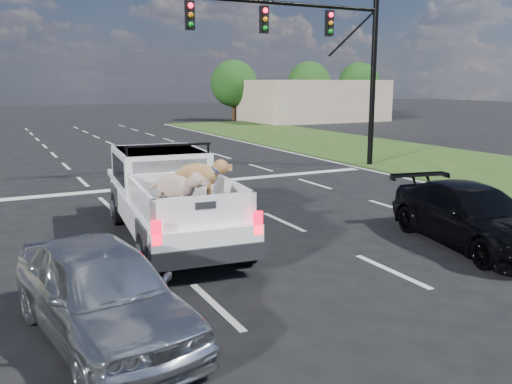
% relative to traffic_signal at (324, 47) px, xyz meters
% --- Properties ---
extents(ground, '(160.00, 160.00, 0.00)m').
position_rel_traffic_signal_xyz_m(ground, '(-7.20, -10.50, -4.73)').
color(ground, black).
rests_on(ground, ground).
extents(road_markings, '(17.75, 60.00, 0.01)m').
position_rel_traffic_signal_xyz_m(road_markings, '(-7.20, -3.94, -4.72)').
color(road_markings, silver).
rests_on(road_markings, ground).
extents(traffic_signal, '(9.11, 0.31, 7.00)m').
position_rel_traffic_signal_xyz_m(traffic_signal, '(0.00, 0.00, 0.00)').
color(traffic_signal, black).
rests_on(traffic_signal, ground).
extents(building_right, '(12.00, 7.00, 3.60)m').
position_rel_traffic_signal_xyz_m(building_right, '(14.80, 23.50, -2.93)').
color(building_right, '#C3AE95').
rests_on(building_right, ground).
extents(tree_far_d, '(4.20, 4.20, 5.40)m').
position_rel_traffic_signal_xyz_m(tree_far_d, '(8.80, 27.50, -1.44)').
color(tree_far_d, '#332114').
rests_on(tree_far_d, ground).
extents(tree_far_e, '(4.20, 4.20, 5.40)m').
position_rel_traffic_signal_xyz_m(tree_far_e, '(16.80, 27.50, -1.44)').
color(tree_far_e, '#332114').
rests_on(tree_far_e, ground).
extents(tree_far_f, '(4.20, 4.20, 5.40)m').
position_rel_traffic_signal_xyz_m(tree_far_f, '(22.80, 27.50, -1.44)').
color(tree_far_f, '#332114').
rests_on(tree_far_f, ground).
extents(pickup_truck, '(2.57, 5.78, 2.10)m').
position_rel_traffic_signal_xyz_m(pickup_truck, '(-8.37, -6.59, -3.75)').
color(pickup_truck, black).
rests_on(pickup_truck, ground).
extents(silver_sedan, '(2.19, 4.15, 1.35)m').
position_rel_traffic_signal_xyz_m(silver_sedan, '(-10.70, -10.80, -4.05)').
color(silver_sedan, '#B1B4B8').
rests_on(silver_sedan, ground).
extents(black_coupe, '(2.59, 4.66, 1.28)m').
position_rel_traffic_signal_xyz_m(black_coupe, '(-2.85, -9.98, -4.09)').
color(black_coupe, black).
rests_on(black_coupe, ground).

